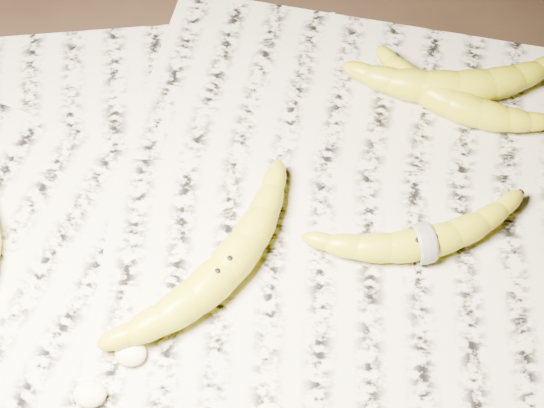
{
  "coord_description": "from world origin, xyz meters",
  "views": [
    {
      "loc": [
        0.02,
        -0.32,
        0.71
      ],
      "look_at": [
        0.01,
        0.04,
        0.05
      ],
      "focal_mm": 50.0,
      "sensor_mm": 36.0,
      "label": 1
    }
  ],
  "objects_px": {
    "banana_center": "(223,270)",
    "banana_upper_b": "(452,101)",
    "banana_taped": "(424,242)",
    "banana_upper_a": "(457,86)"
  },
  "relations": [
    {
      "from": "banana_center",
      "to": "banana_upper_b",
      "type": "distance_m",
      "value": 0.33
    },
    {
      "from": "banana_center",
      "to": "banana_upper_b",
      "type": "height_order",
      "value": "banana_center"
    },
    {
      "from": "banana_taped",
      "to": "banana_upper_a",
      "type": "distance_m",
      "value": 0.2
    },
    {
      "from": "banana_center",
      "to": "banana_taped",
      "type": "height_order",
      "value": "banana_center"
    },
    {
      "from": "banana_center",
      "to": "banana_taped",
      "type": "relative_size",
      "value": 1.11
    },
    {
      "from": "banana_center",
      "to": "banana_upper_b",
      "type": "relative_size",
      "value": 1.26
    },
    {
      "from": "banana_taped",
      "to": "banana_upper_a",
      "type": "bearing_deg",
      "value": 61.46
    },
    {
      "from": "banana_center",
      "to": "banana_upper_a",
      "type": "bearing_deg",
      "value": -8.4
    },
    {
      "from": "banana_center",
      "to": "banana_upper_a",
      "type": "relative_size",
      "value": 1.07
    },
    {
      "from": "banana_upper_a",
      "to": "banana_upper_b",
      "type": "height_order",
      "value": "banana_upper_a"
    }
  ]
}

